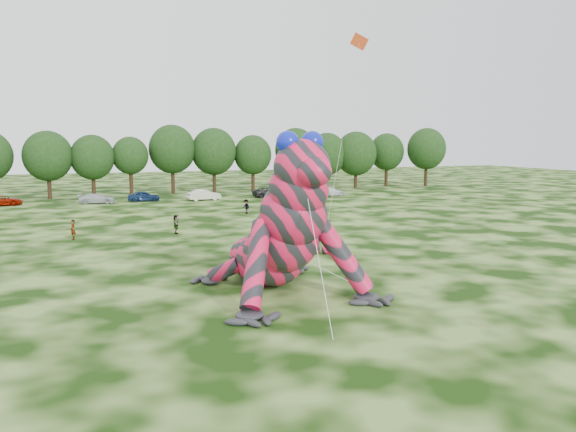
{
  "coord_description": "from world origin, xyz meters",
  "views": [
    {
      "loc": [
        -6.68,
        -28.22,
        8.17
      ],
      "look_at": [
        4.24,
        0.51,
        4.0
      ],
      "focal_mm": 35.0,
      "sensor_mm": 36.0,
      "label": 1
    }
  ],
  "objects_px": {
    "car_2": "(3,201)",
    "spectator_2": "(246,206)",
    "tree_12": "(253,163)",
    "car_7": "(330,192)",
    "car_5": "(204,195)",
    "spectator_3": "(281,206)",
    "tree_13": "(296,159)",
    "spectator_5": "(176,224)",
    "tree_7": "(48,165)",
    "tree_11": "(214,160)",
    "car_3": "(97,199)",
    "flying_kite": "(357,57)",
    "tree_14": "(327,161)",
    "tree_17": "(426,157)",
    "car_6": "(270,192)",
    "car_4": "(144,196)",
    "tree_10": "(172,159)",
    "tree_15": "(356,160)",
    "tree_16": "(387,160)",
    "tree_8": "(93,166)",
    "spectator_0": "(73,230)",
    "tree_9": "(131,166)",
    "inflatable_gecko": "(265,209)"
  },
  "relations": [
    {
      "from": "tree_7",
      "to": "tree_8",
      "type": "relative_size",
      "value": 1.06
    },
    {
      "from": "car_3",
      "to": "spectator_5",
      "type": "xyz_separation_m",
      "value": [
        5.6,
        -27.29,
        0.17
      ]
    },
    {
      "from": "tree_13",
      "to": "spectator_5",
      "type": "distance_m",
      "value": 44.72
    },
    {
      "from": "inflatable_gecko",
      "to": "tree_10",
      "type": "xyz_separation_m",
      "value": [
        4.18,
        57.07,
        0.93
      ]
    },
    {
      "from": "car_2",
      "to": "car_5",
      "type": "height_order",
      "value": "car_5"
    },
    {
      "from": "tree_7",
      "to": "spectator_5",
      "type": "bearing_deg",
      "value": -72.27
    },
    {
      "from": "car_6",
      "to": "spectator_0",
      "type": "xyz_separation_m",
      "value": [
        -26.54,
        -27.19,
        0.14
      ]
    },
    {
      "from": "tree_10",
      "to": "car_6",
      "type": "relative_size",
      "value": 2.1
    },
    {
      "from": "car_2",
      "to": "car_5",
      "type": "xyz_separation_m",
      "value": [
        24.92,
        -2.77,
        0.11
      ]
    },
    {
      "from": "tree_8",
      "to": "spectator_0",
      "type": "distance_m",
      "value": 36.51
    },
    {
      "from": "tree_16",
      "to": "spectator_2",
      "type": "xyz_separation_m",
      "value": [
        -34.4,
        -27.8,
        -3.88
      ]
    },
    {
      "from": "tree_14",
      "to": "car_2",
      "type": "distance_m",
      "value": 49.73
    },
    {
      "from": "tree_11",
      "to": "car_5",
      "type": "xyz_separation_m",
      "value": [
        -4.15,
        -11.2,
        -4.28
      ]
    },
    {
      "from": "tree_11",
      "to": "tree_16",
      "type": "xyz_separation_m",
      "value": [
        31.66,
        1.18,
        -0.35
      ]
    },
    {
      "from": "tree_14",
      "to": "car_3",
      "type": "relative_size",
      "value": 2.08
    },
    {
      "from": "tree_12",
      "to": "car_7",
      "type": "distance_m",
      "value": 14.63
    },
    {
      "from": "tree_17",
      "to": "car_2",
      "type": "height_order",
      "value": "tree_17"
    },
    {
      "from": "car_3",
      "to": "spectator_2",
      "type": "relative_size",
      "value": 2.81
    },
    {
      "from": "tree_10",
      "to": "car_4",
      "type": "xyz_separation_m",
      "value": [
        -5.57,
        -10.04,
        -4.53
      ]
    },
    {
      "from": "car_3",
      "to": "tree_17",
      "type": "bearing_deg",
      "value": -71.28
    },
    {
      "from": "tree_15",
      "to": "tree_10",
      "type": "bearing_deg",
      "value": 178.51
    },
    {
      "from": "tree_16",
      "to": "spectator_0",
      "type": "distance_m",
      "value": 65.27
    },
    {
      "from": "car_7",
      "to": "flying_kite",
      "type": "bearing_deg",
      "value": 154.02
    },
    {
      "from": "car_3",
      "to": "car_5",
      "type": "bearing_deg",
      "value": -84.39
    },
    {
      "from": "tree_14",
      "to": "tree_17",
      "type": "xyz_separation_m",
      "value": [
        18.49,
        -2.06,
        0.45
      ]
    },
    {
      "from": "tree_17",
      "to": "car_3",
      "type": "height_order",
      "value": "tree_17"
    },
    {
      "from": "tree_13",
      "to": "tree_9",
      "type": "bearing_deg",
      "value": 179.52
    },
    {
      "from": "car_4",
      "to": "car_5",
      "type": "distance_m",
      "value": 7.96
    },
    {
      "from": "car_3",
      "to": "spectator_2",
      "type": "height_order",
      "value": "spectator_2"
    },
    {
      "from": "tree_17",
      "to": "car_7",
      "type": "height_order",
      "value": "tree_17"
    },
    {
      "from": "spectator_0",
      "to": "spectator_3",
      "type": "xyz_separation_m",
      "value": [
        21.47,
        8.64,
        0.1
      ]
    },
    {
      "from": "car_6",
      "to": "spectator_5",
      "type": "xyz_separation_m",
      "value": [
        -18.06,
        -27.19,
        0.13
      ]
    },
    {
      "from": "spectator_5",
      "to": "car_2",
      "type": "bearing_deg",
      "value": 39.65
    },
    {
      "from": "car_5",
      "to": "spectator_5",
      "type": "xyz_separation_m",
      "value": [
        -8.2,
        -26.23,
        0.07
      ]
    },
    {
      "from": "car_4",
      "to": "spectator_2",
      "type": "xyz_separation_m",
      "value": [
        9.23,
        -16.97,
        0.09
      ]
    },
    {
      "from": "tree_7",
      "to": "spectator_2",
      "type": "bearing_deg",
      "value": -50.06
    },
    {
      "from": "tree_7",
      "to": "car_6",
      "type": "xyz_separation_m",
      "value": [
        29.58,
        -8.85,
        -4.04
      ]
    },
    {
      "from": "tree_11",
      "to": "tree_16",
      "type": "distance_m",
      "value": 31.69
    },
    {
      "from": "tree_13",
      "to": "spectator_3",
      "type": "height_order",
      "value": "tree_13"
    },
    {
      "from": "car_7",
      "to": "car_6",
      "type": "bearing_deg",
      "value": 76.19
    },
    {
      "from": "tree_13",
      "to": "car_5",
      "type": "height_order",
      "value": "tree_13"
    },
    {
      "from": "spectator_5",
      "to": "car_6",
      "type": "bearing_deg",
      "value": -23.93
    },
    {
      "from": "spectator_2",
      "to": "spectator_0",
      "type": "bearing_deg",
      "value": -80.58
    },
    {
      "from": "car_5",
      "to": "spectator_3",
      "type": "height_order",
      "value": "spectator_3"
    },
    {
      "from": "tree_12",
      "to": "tree_17",
      "type": "height_order",
      "value": "tree_17"
    },
    {
      "from": "flying_kite",
      "to": "car_2",
      "type": "relative_size",
      "value": 3.48
    },
    {
      "from": "tree_9",
      "to": "spectator_2",
      "type": "xyz_separation_m",
      "value": [
        9.98,
        -25.78,
        -3.53
      ]
    },
    {
      "from": "tree_15",
      "to": "tree_16",
      "type": "height_order",
      "value": "tree_15"
    },
    {
      "from": "car_2",
      "to": "spectator_2",
      "type": "relative_size",
      "value": 2.87
    },
    {
      "from": "tree_8",
      "to": "tree_12",
      "type": "xyz_separation_m",
      "value": [
        24.23,
        0.75,
        0.01
      ]
    }
  ]
}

